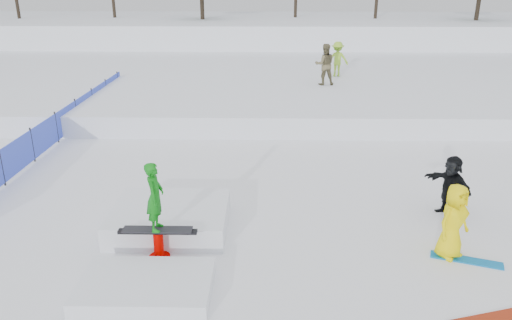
{
  "coord_description": "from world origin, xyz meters",
  "views": [
    {
      "loc": [
        0.73,
        -9.82,
        5.49
      ],
      "look_at": [
        0.5,
        2.0,
        1.1
      ],
      "focal_mm": 35.0,
      "sensor_mm": 36.0,
      "label": 1
    }
  ],
  "objects_px": {
    "safety_fence": "(57,127)",
    "spectator_dark": "(450,186)",
    "walker_olive": "(325,64)",
    "walker_ygreen": "(337,59)",
    "jib_rail_feature": "(164,232)",
    "spectator_yellow": "(453,221)"
  },
  "relations": [
    {
      "from": "walker_ygreen",
      "to": "spectator_dark",
      "type": "xyz_separation_m",
      "value": [
        0.95,
        -13.57,
        -0.88
      ]
    },
    {
      "from": "walker_ygreen",
      "to": "jib_rail_feature",
      "type": "distance_m",
      "value": 16.23
    },
    {
      "from": "walker_ygreen",
      "to": "spectator_yellow",
      "type": "xyz_separation_m",
      "value": [
        0.34,
        -15.49,
        -0.84
      ]
    },
    {
      "from": "walker_olive",
      "to": "spectator_yellow",
      "type": "relative_size",
      "value": 1.15
    },
    {
      "from": "walker_olive",
      "to": "spectator_dark",
      "type": "bearing_deg",
      "value": 95.65
    },
    {
      "from": "safety_fence",
      "to": "jib_rail_feature",
      "type": "height_order",
      "value": "jib_rail_feature"
    },
    {
      "from": "spectator_yellow",
      "to": "spectator_dark",
      "type": "bearing_deg",
      "value": 38.39
    },
    {
      "from": "spectator_dark",
      "to": "walker_ygreen",
      "type": "bearing_deg",
      "value": 157.36
    },
    {
      "from": "spectator_yellow",
      "to": "spectator_dark",
      "type": "distance_m",
      "value": 2.02
    },
    {
      "from": "walker_olive",
      "to": "walker_ygreen",
      "type": "height_order",
      "value": "walker_olive"
    },
    {
      "from": "walker_ygreen",
      "to": "spectator_dark",
      "type": "distance_m",
      "value": 13.63
    },
    {
      "from": "spectator_dark",
      "to": "jib_rail_feature",
      "type": "bearing_deg",
      "value": -103.19
    },
    {
      "from": "safety_fence",
      "to": "walker_ygreen",
      "type": "relative_size",
      "value": 9.54
    },
    {
      "from": "safety_fence",
      "to": "walker_olive",
      "type": "bearing_deg",
      "value": 31.86
    },
    {
      "from": "jib_rail_feature",
      "to": "walker_ygreen",
      "type": "bearing_deg",
      "value": 69.53
    },
    {
      "from": "safety_fence",
      "to": "walker_olive",
      "type": "xyz_separation_m",
      "value": [
        9.88,
        6.14,
        1.17
      ]
    },
    {
      "from": "safety_fence",
      "to": "spectator_yellow",
      "type": "bearing_deg",
      "value": -33.38
    },
    {
      "from": "jib_rail_feature",
      "to": "spectator_dark",
      "type": "bearing_deg",
      "value": 13.46
    },
    {
      "from": "walker_ygreen",
      "to": "jib_rail_feature",
      "type": "bearing_deg",
      "value": 69.77
    },
    {
      "from": "safety_fence",
      "to": "spectator_dark",
      "type": "distance_m",
      "value": 12.85
    },
    {
      "from": "walker_ygreen",
      "to": "walker_olive",
      "type": "bearing_deg",
      "value": 68.05
    },
    {
      "from": "spectator_yellow",
      "to": "safety_fence",
      "type": "bearing_deg",
      "value": 112.63
    }
  ]
}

